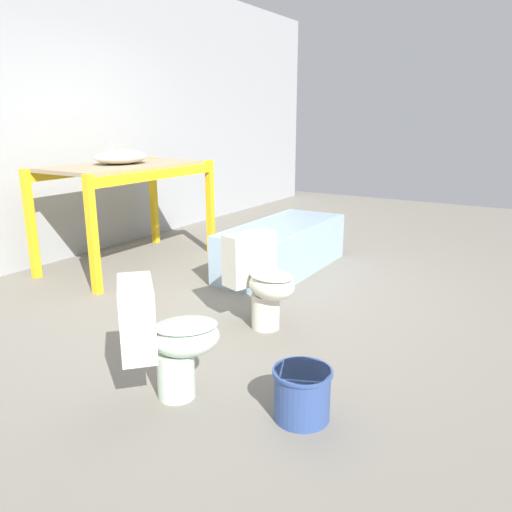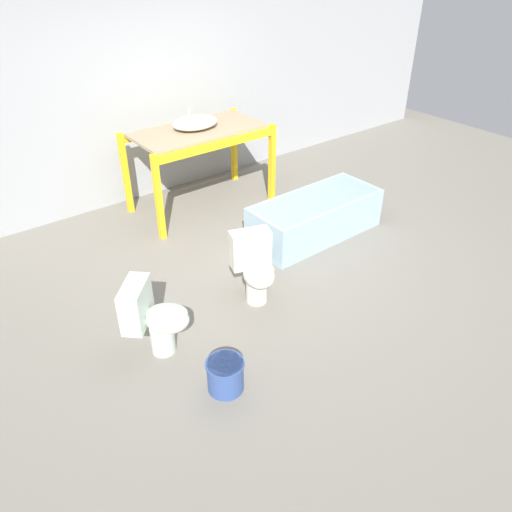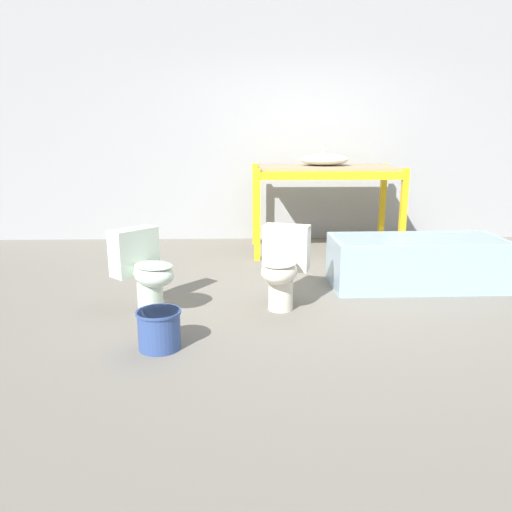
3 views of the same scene
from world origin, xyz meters
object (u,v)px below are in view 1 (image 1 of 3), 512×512
object	(u,v)px
toilet_far	(164,336)
bathtub_main	(283,244)
bucket_white	(302,393)
toilet_near	(261,278)
sink_basin	(121,157)

from	to	relation	value
toilet_far	bathtub_main	bearing A→B (deg)	-32.36
toilet_far	bucket_white	size ratio (longest dim) A/B	2.21
toilet_near	bucket_white	world-z (taller)	toilet_near
toilet_near	bucket_white	xyz separation A→B (m)	(-0.91, -0.80, -0.23)
sink_basin	toilet_near	size ratio (longest dim) A/B	0.85
toilet_near	bucket_white	distance (m)	1.23
bucket_white	toilet_near	bearing A→B (deg)	41.41
bathtub_main	toilet_far	distance (m)	2.54
toilet_near	bucket_white	bearing A→B (deg)	-120.40
bathtub_main	bucket_white	size ratio (longest dim) A/B	5.27
toilet_near	toilet_far	bearing A→B (deg)	-157.83
sink_basin	bucket_white	xyz separation A→B (m)	(-1.57, -2.87, -0.98)
bathtub_main	toilet_near	world-z (taller)	toilet_near
toilet_far	toilet_near	bearing A→B (deg)	-42.84
bathtub_main	bucket_white	distance (m)	2.62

